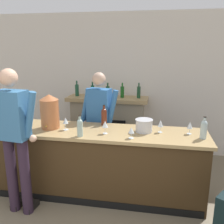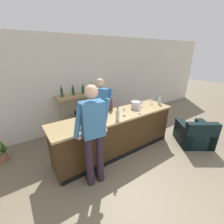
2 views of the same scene
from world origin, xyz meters
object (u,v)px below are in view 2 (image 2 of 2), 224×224
at_px(person_customer, 93,134).
at_px(wine_glass_near_bucket, 140,109).
at_px(wine_bottle_merlot_tall, 118,115).
at_px(wine_glass_front_left, 152,100).
at_px(wine_glass_by_dispenser, 101,114).
at_px(armchair_black, 195,135).
at_px(copper_dispenser, 89,111).
at_px(ice_bucket_steel, 136,105).
at_px(wine_bottle_burgundy_dark, 160,100).
at_px(wine_glass_mid_counter, 124,109).
at_px(fireplace_stone, 84,111).
at_px(wine_bottle_rose_blush, 111,105).
at_px(person_bartender, 101,109).
at_px(wine_glass_back_row, 142,102).

xyz_separation_m(person_customer, wine_glass_near_bucket, (1.39, 0.36, 0.04)).
xyz_separation_m(person_customer, wine_bottle_merlot_tall, (0.73, 0.32, 0.06)).
xyz_separation_m(wine_glass_front_left, wine_glass_by_dispenser, (-1.67, -0.13, 0.01)).
height_order(armchair_black, wine_glass_near_bucket, wine_glass_near_bucket).
bearing_deg(wine_glass_by_dispenser, copper_dispenser, 169.87).
bearing_deg(wine_glass_near_bucket, copper_dispenser, 169.53).
bearing_deg(ice_bucket_steel, wine_bottle_burgundy_dark, -10.15).
relative_size(person_customer, wine_glass_front_left, 11.06).
xyz_separation_m(wine_bottle_merlot_tall, wine_glass_mid_counter, (0.30, 0.15, -0.00)).
relative_size(person_customer, wine_glass_near_bucket, 12.72).
bearing_deg(wine_glass_near_bucket, fireplace_stone, 110.51).
height_order(armchair_black, wine_glass_front_left, wine_glass_front_left).
xyz_separation_m(wine_glass_mid_counter, wine_glass_by_dispenser, (-0.57, 0.06, 0.00)).
bearing_deg(person_customer, wine_bottle_rose_blush, 42.71).
height_order(person_bartender, wine_bottle_merlot_tall, person_bartender).
distance_m(armchair_black, copper_dispenser, 2.88).
height_order(wine_bottle_merlot_tall, wine_glass_by_dispenser, wine_bottle_merlot_tall).
bearing_deg(wine_glass_near_bucket, armchair_black, -27.24).
distance_m(wine_bottle_merlot_tall, wine_glass_front_left, 1.44).
bearing_deg(armchair_black, wine_glass_by_dispenser, 159.06).
xyz_separation_m(wine_glass_mid_counter, wine_glass_front_left, (1.10, 0.19, -0.01)).
relative_size(armchair_black, wine_glass_back_row, 6.16).
height_order(wine_glass_back_row, wine_glass_by_dispenser, wine_glass_by_dispenser).
height_order(fireplace_stone, wine_glass_back_row, fireplace_stone).
relative_size(person_customer, wine_bottle_burgundy_dark, 6.44).
bearing_deg(wine_glass_back_row, wine_bottle_rose_blush, 165.86).
distance_m(person_customer, wine_glass_back_row, 1.87).
relative_size(fireplace_stone, wine_glass_near_bucket, 10.70).
height_order(armchair_black, wine_glass_by_dispenser, wine_glass_by_dispenser).
relative_size(fireplace_stone, wine_bottle_merlot_tall, 5.55).
bearing_deg(fireplace_stone, ice_bucket_steel, -61.20).
xyz_separation_m(person_bartender, wine_glass_by_dispenser, (-0.34, -0.60, 0.15)).
distance_m(person_customer, wine_glass_mid_counter, 1.13).
distance_m(wine_bottle_burgundy_dark, wine_glass_mid_counter, 1.25).
distance_m(armchair_black, person_customer, 2.90).
relative_size(fireplace_stone, wine_glass_front_left, 9.31).
bearing_deg(wine_bottle_burgundy_dark, wine_glass_by_dispenser, 179.41).
relative_size(person_customer, ice_bucket_steel, 7.74).
relative_size(copper_dispenser, wine_bottle_rose_blush, 1.61).
xyz_separation_m(person_bartender, wine_glass_front_left, (1.34, -0.47, 0.14)).
height_order(wine_bottle_burgundy_dark, wine_glass_mid_counter, wine_bottle_burgundy_dark).
bearing_deg(wine_glass_back_row, person_bartender, 153.47).
height_order(armchair_black, wine_glass_back_row, wine_glass_back_row).
bearing_deg(fireplace_stone, wine_bottle_burgundy_dark, -45.52).
relative_size(person_bartender, wine_bottle_rose_blush, 5.68).
bearing_deg(armchair_black, person_customer, 172.68).
height_order(person_bartender, ice_bucket_steel, person_bartender).
distance_m(wine_glass_front_left, wine_glass_by_dispenser, 1.68).
xyz_separation_m(wine_bottle_burgundy_dark, wine_bottle_rose_blush, (-1.35, 0.35, 0.01)).
distance_m(copper_dispenser, wine_bottle_merlot_tall, 0.59).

